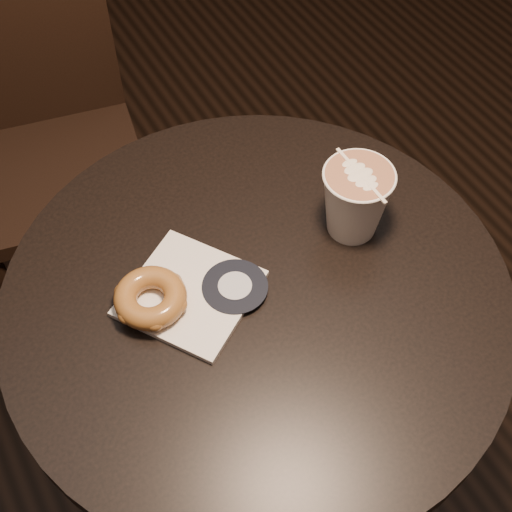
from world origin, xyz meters
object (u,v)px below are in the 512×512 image
pastry_bag (190,293)px  latte_cup (355,202)px  cafe_table (257,361)px  doughnut (150,298)px  chair (37,110)px

pastry_bag → latte_cup: bearing=-35.2°
cafe_table → doughnut: bearing=161.0°
doughnut → pastry_bag: bearing=-7.5°
cafe_table → latte_cup: 0.31m
pastry_bag → doughnut: 0.06m
chair → doughnut: (-0.03, -0.71, 0.24)m
chair → latte_cup: (0.28, -0.72, 0.27)m
cafe_table → pastry_bag: size_ratio=4.74×
cafe_table → doughnut: size_ratio=7.74×
chair → pastry_bag: (0.02, -0.71, 0.22)m
doughnut → latte_cup: latte_cup is taller
cafe_table → pastry_bag: pastry_bag is taller
cafe_table → latte_cup: bearing=9.9°
chair → pastry_bag: chair is taller
pastry_bag → latte_cup: (0.26, -0.01, 0.05)m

